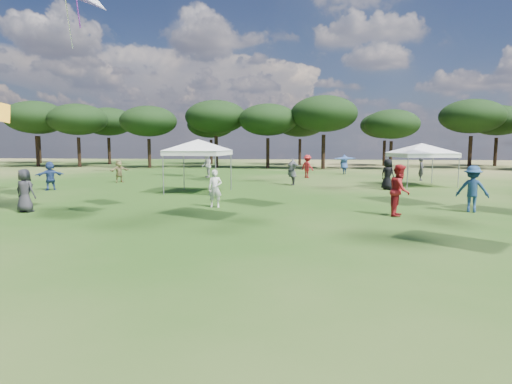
% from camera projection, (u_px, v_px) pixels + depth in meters
% --- Properties ---
extents(tree_line, '(108.78, 17.63, 7.77)m').
position_uv_depth(tree_line, '(314.00, 118.00, 47.38)').
color(tree_line, black).
rests_on(tree_line, ground).
extents(tent_left, '(6.07, 6.07, 3.18)m').
position_uv_depth(tent_left, '(198.00, 142.00, 22.98)').
color(tent_left, gray).
rests_on(tent_left, ground).
extents(tent_right, '(6.62, 6.62, 2.96)m').
position_uv_depth(tent_right, '(422.00, 145.00, 26.65)').
color(tent_right, gray).
rests_on(tent_right, ground).
extents(festival_crowd, '(29.99, 23.08, 1.90)m').
position_uv_depth(festival_crowd, '(299.00, 173.00, 26.38)').
color(festival_crowd, navy).
rests_on(festival_crowd, ground).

